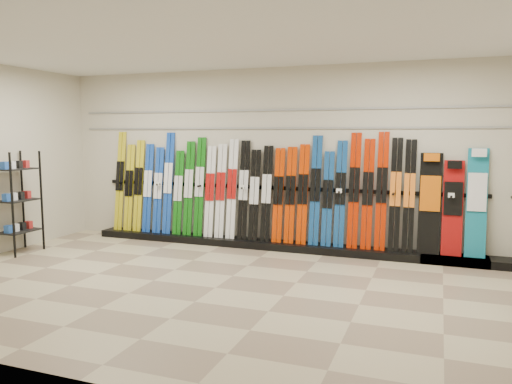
% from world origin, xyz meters
% --- Properties ---
extents(floor, '(8.00, 8.00, 0.00)m').
position_xyz_m(floor, '(0.00, 0.00, 0.00)').
color(floor, '#87735D').
rests_on(floor, ground).
extents(back_wall, '(8.00, 0.00, 8.00)m').
position_xyz_m(back_wall, '(0.00, 2.50, 1.50)').
color(back_wall, beige).
rests_on(back_wall, floor).
extents(ceiling, '(8.00, 8.00, 0.00)m').
position_xyz_m(ceiling, '(0.00, 0.00, 3.00)').
color(ceiling, silver).
rests_on(ceiling, back_wall).
extents(ski_rack_base, '(8.00, 0.40, 0.12)m').
position_xyz_m(ski_rack_base, '(0.22, 2.28, 0.06)').
color(ski_rack_base, black).
rests_on(ski_rack_base, floor).
extents(skis, '(5.37, 0.27, 1.82)m').
position_xyz_m(skis, '(-0.43, 2.35, 0.95)').
color(skis, gold).
rests_on(skis, ski_rack_base).
extents(snowboards, '(0.94, 0.24, 1.58)m').
position_xyz_m(snowboards, '(2.76, 2.36, 0.87)').
color(snowboards, black).
rests_on(snowboards, ski_rack_base).
extents(accessory_rack, '(0.40, 0.60, 1.63)m').
position_xyz_m(accessory_rack, '(-3.75, 0.60, 0.82)').
color(accessory_rack, black).
rests_on(accessory_rack, floor).
extents(slatwall_rail_0, '(7.60, 0.02, 0.03)m').
position_xyz_m(slatwall_rail_0, '(0.00, 2.48, 2.00)').
color(slatwall_rail_0, gray).
rests_on(slatwall_rail_0, back_wall).
extents(slatwall_rail_1, '(7.60, 0.02, 0.03)m').
position_xyz_m(slatwall_rail_1, '(0.00, 2.48, 2.30)').
color(slatwall_rail_1, gray).
rests_on(slatwall_rail_1, back_wall).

